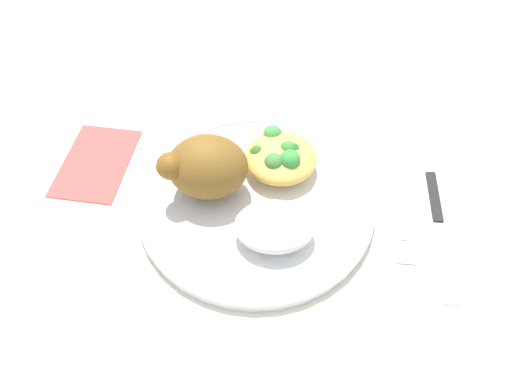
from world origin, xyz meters
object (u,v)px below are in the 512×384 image
at_px(roasted_chicken, 206,167).
at_px(napkin, 96,162).
at_px(knife, 439,221).
at_px(plate, 256,201).
at_px(mac_cheese_with_broccoli, 280,157).
at_px(fork, 402,220).
at_px(rice_pile, 274,226).

relative_size(roasted_chicken, napkin, 0.79).
xyz_separation_m(roasted_chicken, knife, (-0.28, 0.03, -0.05)).
bearing_deg(napkin, plate, 162.82).
height_order(plate, mac_cheese_with_broccoli, mac_cheese_with_broccoli).
bearing_deg(napkin, knife, 168.91).
xyz_separation_m(roasted_chicken, napkin, (0.16, -0.05, -0.06)).
bearing_deg(fork, napkin, -12.27).
bearing_deg(mac_cheese_with_broccoli, knife, 160.07).
bearing_deg(plate, roasted_chicken, -12.33).
bearing_deg(knife, fork, -0.13).
bearing_deg(plate, knife, 175.08).
xyz_separation_m(rice_pile, fork, (-0.16, -0.04, -0.03)).
relative_size(roasted_chicken, knife, 0.55).
bearing_deg(roasted_chicken, plate, 167.67).
relative_size(plate, rice_pile, 3.19).
height_order(fork, knife, knife).
distance_m(roasted_chicken, rice_pile, 0.11).
bearing_deg(fork, roasted_chicken, -7.67).
distance_m(plate, napkin, 0.23).
relative_size(knife, napkin, 1.43).
bearing_deg(fork, mac_cheese_with_broccoli, -25.12).
xyz_separation_m(plate, napkin, (0.22, -0.07, -0.01)).
bearing_deg(napkin, mac_cheese_with_broccoli, 176.29).
bearing_deg(fork, plate, -6.09).
distance_m(roasted_chicken, knife, 0.29).
height_order(roasted_chicken, knife, roasted_chicken).
height_order(rice_pile, knife, rice_pile).
bearing_deg(mac_cheese_with_broccoli, napkin, -3.71).
relative_size(plate, mac_cheese_with_broccoli, 3.18).
bearing_deg(plate, mac_cheese_with_broccoli, -119.99).
distance_m(mac_cheese_with_broccoli, napkin, 0.25).
distance_m(knife, napkin, 0.45).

